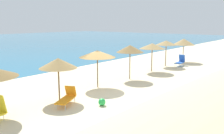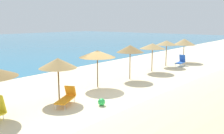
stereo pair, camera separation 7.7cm
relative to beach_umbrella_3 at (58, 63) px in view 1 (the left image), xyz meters
name	(u,v)px [view 1 (the left image)]	position (x,y,z in m)	size (l,w,h in m)	color
ground_plane	(103,91)	(3.02, -0.70, -2.17)	(160.00, 160.00, 0.00)	beige
beach_umbrella_3	(58,63)	(0.00, 0.00, 0.00)	(2.14, 2.14, 2.46)	brown
beach_umbrella_4	(97,54)	(3.54, 0.24, 0.15)	(2.49, 2.49, 2.56)	brown
beach_umbrella_5	(130,49)	(6.94, -0.09, 0.25)	(2.12, 2.12, 2.71)	brown
beach_umbrella_6	(152,46)	(10.78, 0.13, 0.15)	(2.31, 2.31, 2.57)	brown
beach_umbrella_7	(166,43)	(14.11, 0.42, 0.22)	(2.12, 2.12, 2.63)	brown
beach_umbrella_8	(184,42)	(17.77, 0.10, 0.12)	(2.46, 2.46, 2.64)	brown
lounge_chair_0	(67,98)	(-0.22, -0.92, -1.77)	(1.73, 1.26, 0.94)	orange
lounge_chair_1	(180,61)	(15.19, -0.71, -1.70)	(1.64, 0.76, 1.13)	blue
beach_ball	(102,102)	(0.85, -2.49, -1.97)	(0.40, 0.40, 0.40)	green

